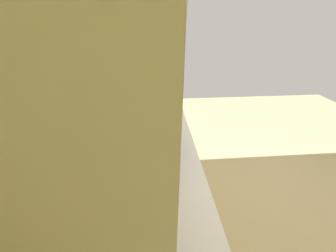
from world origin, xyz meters
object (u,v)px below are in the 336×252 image
Objects in this scene: oven_range at (156,109)px; microwave at (155,137)px; kettle at (159,96)px; bowl at (161,120)px.

oven_range is 2.12× the size of microwave.
kettle is (-0.71, -0.04, 0.52)m from oven_range.
microwave is at bearing 172.15° from bowl.
bowl is at bearing -7.85° from microwave.
bowl is 0.55m from kettle.
microwave is 0.52m from bowl.
microwave is 1.05m from kettle.
bowl is at bearing -178.14° from oven_range.
oven_range is at bearing 1.86° from bowl.
microwave is at bearing 179.07° from oven_range.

